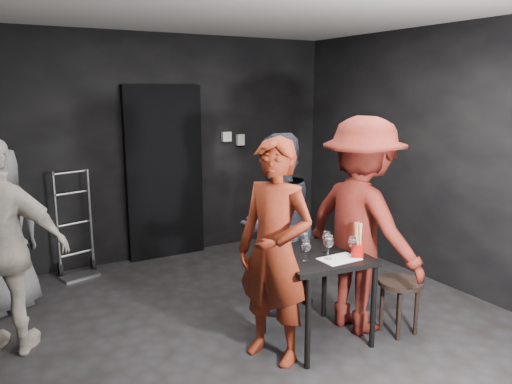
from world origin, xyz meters
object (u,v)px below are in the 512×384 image
wine_bottle (282,241)px  woman_black (277,214)px  breadstick_cup (358,240)px  bystander_cream (0,233)px  bystander_grey (1,227)px  server_red (275,235)px  man_maroon (363,202)px  stool (400,290)px  tasting_table (318,265)px  hand_truck (77,257)px

wine_bottle → woman_black: bearing=61.5°
woman_black → breadstick_cup: 0.91m
woman_black → bystander_cream: size_ratio=0.95×
bystander_cream → wine_bottle: bystander_cream is taller
bystander_grey → breadstick_cup: 3.21m
server_red → bystander_grey: (-1.74, 1.96, -0.18)m
server_red → bystander_grey: server_red is taller
woman_black → man_maroon: size_ratio=0.82×
stool → man_maroon: size_ratio=0.21×
wine_bottle → tasting_table: bearing=-14.3°
hand_truck → bystander_cream: bearing=-132.4°
tasting_table → wine_bottle: bearing=165.7°
woman_black → wine_bottle: 0.69m
breadstick_cup → server_red: bearing=166.4°
tasting_table → wine_bottle: (-0.30, 0.08, 0.23)m
woman_black → bystander_grey: woman_black is taller
bystander_grey → bystander_cream: bearing=60.9°
tasting_table → bystander_grey: size_ratio=0.46×
bystander_cream → woman_black: bearing=-163.7°
hand_truck → bystander_grey: size_ratio=0.73×
wine_bottle → breadstick_cup: wine_bottle is taller
bystander_cream → tasting_table: bearing=-179.6°
hand_truck → server_red: size_ratio=0.60×
woman_black → wine_bottle: woman_black is taller
tasting_table → server_red: server_red is taller
tasting_table → wine_bottle: size_ratio=2.20×
wine_bottle → server_red: bearing=-138.5°
stool → man_maroon: bearing=133.0°
stool → bystander_grey: size_ratio=0.29×
hand_truck → tasting_table: bearing=-74.4°
hand_truck → tasting_table: (1.45, -2.51, 0.43)m
bystander_grey → server_red: bearing=104.7°
man_maroon → breadstick_cup: bearing=126.0°
woman_black → bystander_grey: bearing=-43.2°
wine_bottle → breadstick_cup: size_ratio=1.12×
tasting_table → stool: (0.69, -0.24, -0.27)m
bystander_cream → breadstick_cup: size_ratio=6.44×
bystander_grey → stool: bearing=116.2°
breadstick_cup → man_maroon: bearing=43.6°
hand_truck → woman_black: (1.47, -1.83, 0.71)m
bystander_grey → wine_bottle: (1.89, -1.83, 0.07)m
stool → hand_truck: bearing=127.8°
server_red → breadstick_cup: server_red is taller
server_red → wine_bottle: 0.22m
server_red → hand_truck: bearing=175.6°
server_red → tasting_table: bearing=71.0°
woman_black → stool: bearing=111.6°
hand_truck → stool: 3.48m
stool → woman_black: woman_black is taller
stool → man_maroon: (-0.23, 0.25, 0.74)m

